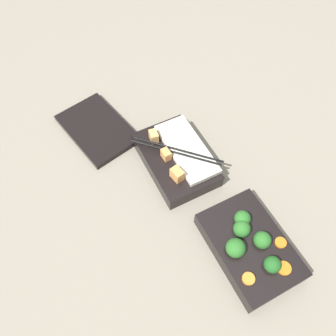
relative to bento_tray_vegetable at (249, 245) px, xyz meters
The scene contains 4 objects.
ground_plane 0.12m from the bento_tray_vegetable, 13.41° to the left, with size 3.00×3.00×0.00m, color gray.
bento_tray_vegetable is the anchor object (origin of this frame).
bento_tray_rice 0.27m from the bento_tray_vegetable, ahead, with size 0.22×0.17×0.07m.
bento_lid 0.49m from the bento_tray_vegetable, 20.53° to the left, with size 0.21×0.14×0.02m, color black.
Camera 1 is at (-0.24, 0.23, 0.70)m, focal length 35.00 mm.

